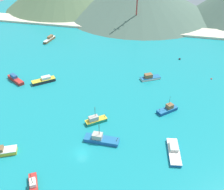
% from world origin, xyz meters
% --- Properties ---
extents(ground, '(260.00, 280.00, 0.50)m').
position_xyz_m(ground, '(0.00, 30.00, -0.25)').
color(ground, teal).
extents(fishing_boat_0, '(7.13, 6.46, 6.21)m').
position_xyz_m(fishing_boat_0, '(-0.04, 14.06, 0.99)').
color(fishing_boat_0, '#198466').
rests_on(fishing_boat_0, ground).
extents(fishing_boat_1, '(4.79, 10.76, 1.90)m').
position_xyz_m(fishing_boat_1, '(25.77, 6.42, 0.68)').
color(fishing_boat_1, '#1E5BA8').
rests_on(fishing_boat_1, ground).
extents(fishing_boat_2, '(7.43, 7.30, 6.15)m').
position_xyz_m(fishing_boat_2, '(22.93, 25.94, 0.90)').
color(fishing_boat_2, '#14478C').
rests_on(fishing_boat_2, ground).
extents(fishing_boat_3, '(9.19, 8.61, 2.51)m').
position_xyz_m(fishing_boat_3, '(-28.54, 34.06, 0.94)').
color(fishing_boat_3, '#232328').
rests_on(fishing_boat_3, ground).
extents(fishing_boat_4, '(9.96, 7.14, 2.65)m').
position_xyz_m(fishing_boat_4, '(-40.76, 32.10, 0.95)').
color(fishing_boat_4, red).
rests_on(fishing_boat_4, ground).
extents(fishing_boat_5, '(2.87, 10.83, 2.65)m').
position_xyz_m(fishing_boat_5, '(-46.79, 77.84, 0.98)').
color(fishing_boat_5, brown).
rests_on(fishing_boat_5, ground).
extents(fishing_boat_6, '(8.29, 5.94, 4.65)m').
position_xyz_m(fishing_boat_6, '(-21.93, -5.57, 0.91)').
color(fishing_boat_6, gold).
rests_on(fishing_boat_6, ground).
extents(fishing_boat_7, '(8.94, 6.97, 2.61)m').
position_xyz_m(fishing_boat_7, '(14.21, 47.09, 0.91)').
color(fishing_boat_7, silver).
rests_on(fishing_boat_7, ground).
extents(fishing_boat_9, '(10.67, 3.30, 6.47)m').
position_xyz_m(fishing_boat_9, '(4.11, 5.98, 0.88)').
color(fishing_boat_9, '#1E5BA8').
rests_on(fishing_boat_9, ground).
extents(fishing_boat_10, '(6.66, 9.09, 5.82)m').
position_xyz_m(fishing_boat_10, '(-7.11, -14.60, 0.84)').
color(fishing_boat_10, brown).
rests_on(fishing_boat_10, ground).
extents(buoy_0, '(0.67, 0.67, 0.67)m').
position_xyz_m(buoy_0, '(39.98, 53.41, 0.12)').
color(buoy_0, red).
rests_on(buoy_0, ground).
extents(buoy_1, '(1.05, 1.05, 1.05)m').
position_xyz_m(buoy_1, '(26.42, 70.14, 0.18)').
color(buoy_1, '#232328').
rests_on(buoy_1, ground).
extents(beach_strip, '(247.00, 15.70, 1.20)m').
position_xyz_m(beach_strip, '(0.00, 110.21, 0.60)').
color(beach_strip, beige).
rests_on(beach_strip, ground).
extents(radio_tower, '(3.58, 2.86, 35.77)m').
position_xyz_m(radio_tower, '(-1.70, 108.31, 18.24)').
color(radio_tower, '#B7332D').
rests_on(radio_tower, ground).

